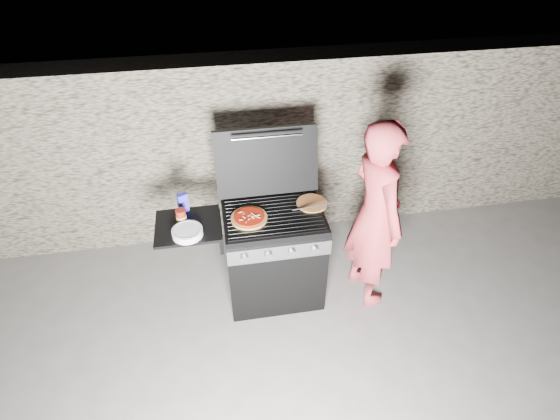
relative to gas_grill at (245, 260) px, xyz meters
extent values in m
plane|color=#605B55|center=(0.25, 0.00, -0.46)|extent=(50.00, 50.00, 0.00)
cube|color=gray|center=(0.25, 1.05, 0.44)|extent=(8.00, 0.35, 1.80)
cylinder|color=#CE8A41|center=(0.58, 0.08, 0.46)|extent=(0.29, 0.29, 0.01)
cylinder|color=maroon|center=(-0.46, 0.04, 0.51)|extent=(0.10, 0.10, 0.12)
cube|color=#2C2EBC|center=(-0.45, 0.17, 0.53)|extent=(0.09, 0.07, 0.17)
cylinder|color=white|center=(-0.42, -0.12, 0.47)|extent=(0.29, 0.29, 0.05)
imported|color=#C93A43|center=(1.06, -0.09, 0.40)|extent=(0.52, 0.69, 1.71)
cylinder|color=black|center=(0.62, 0.00, 0.50)|extent=(0.43, 0.05, 0.09)
camera|label=1|loc=(-0.15, -2.64, 2.61)|focal=28.00mm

